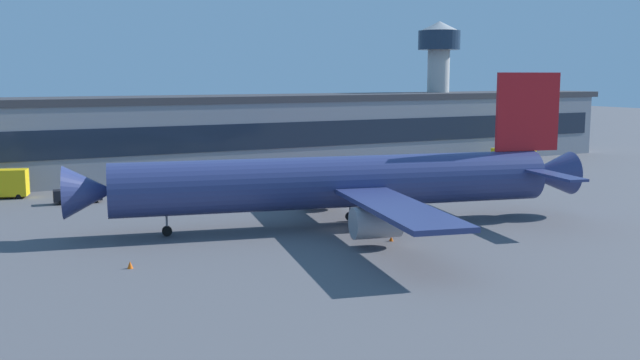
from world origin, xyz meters
TOP-DOWN VIEW (x-y plane):
  - ground_plane at (0.00, 0.00)m, footprint 600.00×600.00m
  - terminal_building at (0.00, 52.57)m, footprint 186.59×15.45m
  - airliner at (1.24, 0.72)m, footprint 60.56×51.90m
  - control_tower at (56.42, 55.63)m, footprint 8.95×8.95m
  - fuel_truck at (58.71, 34.23)m, footprint 4.80×8.83m
  - baggage_tug at (-6.83, 35.38)m, footprint 3.96×3.96m
  - crew_van at (15.67, 33.93)m, footprint 5.24×5.22m
  - belt_loader at (-23.20, 31.62)m, footprint 6.58×2.68m
  - catering_truck at (-32.38, 41.01)m, footprint 7.65×4.72m
  - follow_me_car at (8.19, 36.64)m, footprint 4.32×4.57m
  - traffic_cone_0 at (12.81, -9.31)m, footprint 0.47×0.47m
  - traffic_cone_1 at (-25.43, -6.42)m, footprint 0.54×0.54m
  - traffic_cone_2 at (1.84, -8.40)m, footprint 0.48×0.48m

SIDE VIEW (x-z plane):
  - ground_plane at x=0.00m, z-range 0.00..0.00m
  - traffic_cone_0 at x=12.81m, z-range 0.00..0.59m
  - traffic_cone_2 at x=1.84m, z-range 0.00..0.60m
  - traffic_cone_1 at x=-25.43m, z-range 0.00..0.68m
  - baggage_tug at x=-6.83m, z-range 0.16..2.01m
  - follow_me_car at x=8.19m, z-range 0.17..2.02m
  - belt_loader at x=-23.20m, z-range 0.18..2.13m
  - crew_van at x=15.67m, z-range 0.18..2.73m
  - fuel_truck at x=58.71m, z-range 0.21..3.56m
  - catering_truck at x=-32.38m, z-range 0.22..4.37m
  - airliner at x=1.24m, z-range -3.68..14.17m
  - terminal_building at x=0.00m, z-range 0.02..13.93m
  - control_tower at x=56.42m, z-range 3.73..32.69m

